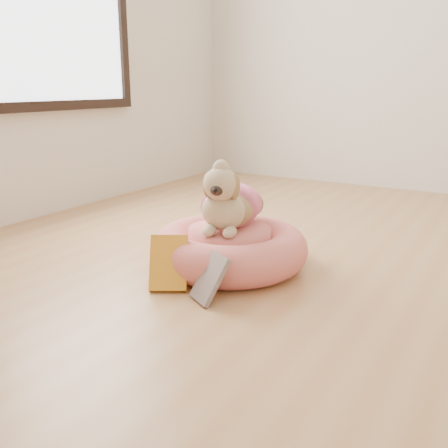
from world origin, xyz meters
The scene contains 5 objects.
floor centered at (0.00, 0.00, 0.00)m, with size 4.50×4.50×0.00m, color #B7804C.
pet_bed centered at (-0.53, 0.05, 0.09)m, with size 0.70×0.70×0.18m.
dog centered at (-0.54, 0.06, 0.34)m, with size 0.31×0.44×0.33m, color brown, non-canonical shape.
book_yellow centered at (-0.62, -0.28, 0.10)m, with size 0.15×0.03×0.23m, color yellow.
book_white centered at (-0.41, -0.30, 0.09)m, with size 0.13×0.02×0.20m, color silver.
Camera 1 is at (0.54, -1.79, 0.80)m, focal length 40.00 mm.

